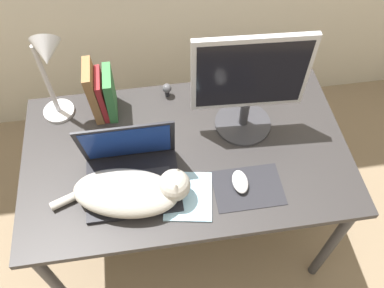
{
  "coord_description": "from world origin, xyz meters",
  "views": [
    {
      "loc": [
        -0.11,
        -0.54,
        2.07
      ],
      "look_at": [
        0.02,
        0.34,
        0.83
      ],
      "focal_mm": 38.0,
      "sensor_mm": 36.0,
      "label": 1
    }
  ],
  "objects_px": {
    "external_monitor": "(249,84)",
    "computer_mouse": "(240,182)",
    "notepad": "(188,196)",
    "laptop": "(132,172)",
    "cat": "(133,192)",
    "webcam": "(167,89)",
    "book_row": "(102,93)",
    "desk_lamp": "(48,66)"
  },
  "relations": [
    {
      "from": "external_monitor",
      "to": "computer_mouse",
      "type": "bearing_deg",
      "value": -104.86
    },
    {
      "from": "notepad",
      "to": "laptop",
      "type": "bearing_deg",
      "value": 152.14
    },
    {
      "from": "external_monitor",
      "to": "notepad",
      "type": "xyz_separation_m",
      "value": [
        -0.27,
        -0.3,
        -0.24
      ]
    },
    {
      "from": "cat",
      "to": "webcam",
      "type": "distance_m",
      "value": 0.53
    },
    {
      "from": "book_row",
      "to": "notepad",
      "type": "bearing_deg",
      "value": -57.89
    },
    {
      "from": "external_monitor",
      "to": "computer_mouse",
      "type": "relative_size",
      "value": 4.59
    },
    {
      "from": "laptop",
      "to": "desk_lamp",
      "type": "height_order",
      "value": "desk_lamp"
    },
    {
      "from": "external_monitor",
      "to": "webcam",
      "type": "distance_m",
      "value": 0.41
    },
    {
      "from": "computer_mouse",
      "to": "notepad",
      "type": "bearing_deg",
      "value": -173.62
    },
    {
      "from": "laptop",
      "to": "external_monitor",
      "type": "relative_size",
      "value": 0.75
    },
    {
      "from": "laptop",
      "to": "book_row",
      "type": "distance_m",
      "value": 0.37
    },
    {
      "from": "book_row",
      "to": "webcam",
      "type": "distance_m",
      "value": 0.28
    },
    {
      "from": "laptop",
      "to": "cat",
      "type": "relative_size",
      "value": 0.68
    },
    {
      "from": "notepad",
      "to": "book_row",
      "type": "bearing_deg",
      "value": 122.11
    },
    {
      "from": "laptop",
      "to": "book_row",
      "type": "xyz_separation_m",
      "value": [
        -0.09,
        0.36,
        0.06
      ]
    },
    {
      "from": "computer_mouse",
      "to": "notepad",
      "type": "height_order",
      "value": "computer_mouse"
    },
    {
      "from": "external_monitor",
      "to": "desk_lamp",
      "type": "xyz_separation_m",
      "value": [
        -0.73,
        0.15,
        0.05
      ]
    },
    {
      "from": "cat",
      "to": "desk_lamp",
      "type": "relative_size",
      "value": 1.18
    },
    {
      "from": "computer_mouse",
      "to": "desk_lamp",
      "type": "relative_size",
      "value": 0.23
    },
    {
      "from": "computer_mouse",
      "to": "cat",
      "type": "bearing_deg",
      "value": -179.15
    },
    {
      "from": "webcam",
      "to": "notepad",
      "type": "bearing_deg",
      "value": -87.75
    },
    {
      "from": "laptop",
      "to": "desk_lamp",
      "type": "relative_size",
      "value": 0.79
    },
    {
      "from": "desk_lamp",
      "to": "notepad",
      "type": "xyz_separation_m",
      "value": [
        0.45,
        -0.46,
        -0.29
      ]
    },
    {
      "from": "computer_mouse",
      "to": "notepad",
      "type": "distance_m",
      "value": 0.2
    },
    {
      "from": "computer_mouse",
      "to": "desk_lamp",
      "type": "xyz_separation_m",
      "value": [
        -0.65,
        0.43,
        0.27
      ]
    },
    {
      "from": "laptop",
      "to": "cat",
      "type": "distance_m",
      "value": 0.09
    },
    {
      "from": "laptop",
      "to": "notepad",
      "type": "distance_m",
      "value": 0.23
    },
    {
      "from": "external_monitor",
      "to": "desk_lamp",
      "type": "relative_size",
      "value": 1.06
    },
    {
      "from": "computer_mouse",
      "to": "book_row",
      "type": "xyz_separation_m",
      "value": [
        -0.49,
        0.44,
        0.09
      ]
    },
    {
      "from": "cat",
      "to": "book_row",
      "type": "height_order",
      "value": "book_row"
    },
    {
      "from": "computer_mouse",
      "to": "webcam",
      "type": "relative_size",
      "value": 1.52
    },
    {
      "from": "cat",
      "to": "external_monitor",
      "type": "height_order",
      "value": "external_monitor"
    },
    {
      "from": "book_row",
      "to": "external_monitor",
      "type": "bearing_deg",
      "value": -15.58
    },
    {
      "from": "notepad",
      "to": "webcam",
      "type": "distance_m",
      "value": 0.51
    },
    {
      "from": "external_monitor",
      "to": "computer_mouse",
      "type": "height_order",
      "value": "external_monitor"
    },
    {
      "from": "computer_mouse",
      "to": "webcam",
      "type": "xyz_separation_m",
      "value": [
        -0.22,
        0.49,
        0.02
      ]
    },
    {
      "from": "webcam",
      "to": "desk_lamp",
      "type": "bearing_deg",
      "value": -172.33
    },
    {
      "from": "book_row",
      "to": "desk_lamp",
      "type": "distance_m",
      "value": 0.24
    },
    {
      "from": "computer_mouse",
      "to": "desk_lamp",
      "type": "distance_m",
      "value": 0.83
    },
    {
      "from": "book_row",
      "to": "notepad",
      "type": "distance_m",
      "value": 0.56
    },
    {
      "from": "laptop",
      "to": "webcam",
      "type": "xyz_separation_m",
      "value": [
        0.18,
        0.41,
        -0.01
      ]
    },
    {
      "from": "desk_lamp",
      "to": "external_monitor",
      "type": "bearing_deg",
      "value": -11.71
    }
  ]
}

